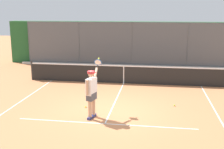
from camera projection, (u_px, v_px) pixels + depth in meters
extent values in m
plane|color=#C67A4C|center=(110.00, 112.00, 11.00)|extent=(60.00, 60.00, 0.00)
cube|color=white|center=(105.00, 124.00, 9.89)|extent=(6.24, 0.05, 0.01)
cube|color=white|center=(223.00, 125.00, 9.79)|extent=(0.05, 10.22, 0.01)
cube|color=white|center=(4.00, 112.00, 10.98)|extent=(0.05, 10.22, 0.01)
cube|color=white|center=(116.00, 99.00, 12.60)|extent=(0.05, 5.62, 0.01)
cylinder|color=#565B60|center=(188.00, 46.00, 18.96)|extent=(0.07, 0.07, 3.03)
cylinder|color=#565B60|center=(132.00, 45.00, 19.51)|extent=(0.07, 0.07, 3.03)
cylinder|color=#565B60|center=(79.00, 44.00, 20.06)|extent=(0.07, 0.07, 3.03)
cylinder|color=#565B60|center=(29.00, 43.00, 20.61)|extent=(0.07, 0.07, 3.03)
cylinder|color=#565B60|center=(132.00, 22.00, 19.18)|extent=(14.78, 0.05, 0.05)
cube|color=#565B60|center=(132.00, 45.00, 19.51)|extent=(14.78, 0.02, 3.03)
cube|color=#235B2D|center=(133.00, 43.00, 20.13)|extent=(17.78, 0.90, 3.02)
cube|color=silver|center=(131.00, 66.00, 19.65)|extent=(15.78, 0.18, 0.15)
cylinder|color=#2D2D2D|center=(32.00, 70.00, 15.96)|extent=(0.09, 0.09, 1.07)
cube|color=black|center=(124.00, 75.00, 15.21)|extent=(10.18, 0.02, 0.91)
cube|color=white|center=(124.00, 66.00, 15.11)|extent=(10.18, 0.04, 0.05)
cube|color=white|center=(124.00, 75.00, 15.21)|extent=(0.05, 0.04, 0.91)
cube|color=navy|center=(90.00, 118.00, 10.30)|extent=(0.17, 0.28, 0.09)
cylinder|color=tan|center=(90.00, 106.00, 10.20)|extent=(0.13, 0.13, 0.81)
cube|color=navy|center=(94.00, 115.00, 10.54)|extent=(0.17, 0.28, 0.09)
cylinder|color=tan|center=(93.00, 104.00, 10.45)|extent=(0.13, 0.13, 0.81)
cube|color=#474C56|center=(91.00, 96.00, 10.25)|extent=(0.32, 0.47, 0.26)
cube|color=white|center=(91.00, 86.00, 10.17)|extent=(0.33, 0.54, 0.58)
cylinder|color=tan|center=(87.00, 88.00, 9.89)|extent=(0.08, 0.08, 0.54)
cylinder|color=tan|center=(96.00, 72.00, 10.51)|extent=(0.09, 0.40, 0.30)
sphere|color=tan|center=(91.00, 74.00, 10.07)|extent=(0.22, 0.22, 0.22)
cylinder|color=red|center=(91.00, 72.00, 10.06)|extent=(0.32, 0.32, 0.08)
cube|color=red|center=(93.00, 73.00, 10.17)|extent=(0.24, 0.24, 0.02)
cylinder|color=black|center=(97.00, 67.00, 10.72)|extent=(0.04, 0.17, 0.13)
torus|color=#28569E|center=(98.00, 62.00, 10.87)|extent=(0.30, 0.19, 0.26)
cylinder|color=silver|center=(98.00, 62.00, 10.87)|extent=(0.25, 0.15, 0.21)
sphere|color=#C1D138|center=(99.00, 59.00, 11.02)|extent=(0.07, 0.07, 0.07)
sphere|color=#C1D138|center=(86.00, 107.00, 11.52)|extent=(0.07, 0.07, 0.07)
sphere|color=#C1D138|center=(174.00, 105.00, 11.69)|extent=(0.07, 0.07, 0.07)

